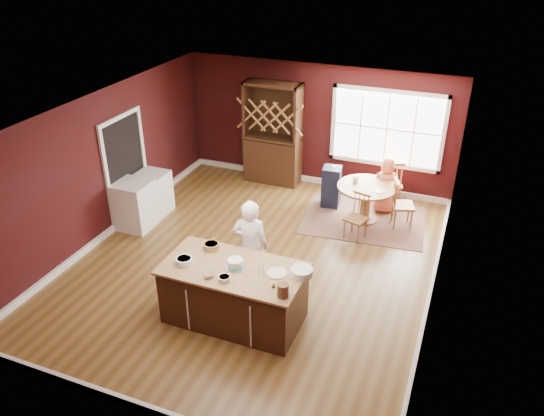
% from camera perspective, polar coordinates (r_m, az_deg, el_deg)
% --- Properties ---
extents(room_shell, '(7.00, 7.00, 7.00)m').
position_cam_1_polar(room_shell, '(8.69, -1.93, 1.59)').
color(room_shell, brown).
rests_on(room_shell, ground).
extents(window, '(2.36, 0.10, 1.66)m').
position_cam_1_polar(window, '(11.33, 12.26, 8.35)').
color(window, white).
rests_on(window, room_shell).
extents(doorway, '(0.08, 1.26, 2.13)m').
position_cam_1_polar(doorway, '(10.69, -15.40, 3.98)').
color(doorway, white).
rests_on(doorway, room_shell).
extents(kitchen_island, '(2.06, 1.08, 0.92)m').
position_cam_1_polar(kitchen_island, '(7.91, -4.09, -9.28)').
color(kitchen_island, '#392010').
rests_on(kitchen_island, ground).
extents(dining_table, '(1.15, 1.15, 0.75)m').
position_cam_1_polar(dining_table, '(10.55, 10.08, 1.30)').
color(dining_table, brown).
rests_on(dining_table, ground).
extents(baker, '(0.65, 0.49, 1.61)m').
position_cam_1_polar(baker, '(8.30, -2.35, -4.16)').
color(baker, white).
rests_on(baker, ground).
extents(layer_cake, '(0.31, 0.31, 0.13)m').
position_cam_1_polar(layer_cake, '(7.60, -3.97, -5.97)').
color(layer_cake, white).
rests_on(layer_cake, kitchen_island).
extents(bowl_blue, '(0.24, 0.24, 0.09)m').
position_cam_1_polar(bowl_blue, '(7.77, -9.43, -5.63)').
color(bowl_blue, white).
rests_on(bowl_blue, kitchen_island).
extents(bowl_yellow, '(0.25, 0.25, 0.09)m').
position_cam_1_polar(bowl_yellow, '(8.05, -6.54, -4.09)').
color(bowl_yellow, olive).
rests_on(bowl_yellow, kitchen_island).
extents(bowl_pink, '(0.16, 0.16, 0.06)m').
position_cam_1_polar(bowl_pink, '(7.46, -6.83, -7.19)').
color(bowl_pink, white).
rests_on(bowl_pink, kitchen_island).
extents(bowl_olive, '(0.18, 0.18, 0.07)m').
position_cam_1_polar(bowl_olive, '(7.37, -5.15, -7.56)').
color(bowl_olive, beige).
rests_on(bowl_olive, kitchen_island).
extents(drinking_glass, '(0.08, 0.08, 0.16)m').
position_cam_1_polar(drinking_glass, '(7.43, -1.20, -6.64)').
color(drinking_glass, silver).
rests_on(drinking_glass, kitchen_island).
extents(dinner_plate, '(0.29, 0.29, 0.02)m').
position_cam_1_polar(dinner_plate, '(7.48, 0.52, -7.02)').
color(dinner_plate, beige).
rests_on(dinner_plate, kitchen_island).
extents(white_tub, '(0.32, 0.32, 0.11)m').
position_cam_1_polar(white_tub, '(7.44, 3.20, -6.90)').
color(white_tub, white).
rests_on(white_tub, kitchen_island).
extents(stoneware_crock, '(0.16, 0.16, 0.19)m').
position_cam_1_polar(stoneware_crock, '(7.03, 1.17, -8.83)').
color(stoneware_crock, '#4A381B').
rests_on(stoneware_crock, kitchen_island).
extents(toy_figurine, '(0.05, 0.05, 0.08)m').
position_cam_1_polar(toy_figurine, '(7.21, 0.15, -8.26)').
color(toy_figurine, '#FAF629').
rests_on(toy_figurine, kitchen_island).
extents(rug, '(2.53, 2.05, 0.01)m').
position_cam_1_polar(rug, '(10.80, 9.85, -1.20)').
color(rug, brown).
rests_on(rug, ground).
extents(chair_east, '(0.51, 0.52, 0.99)m').
position_cam_1_polar(chair_east, '(10.50, 13.94, 0.49)').
color(chair_east, brown).
rests_on(chair_east, ground).
extents(chair_south, '(0.47, 0.46, 0.91)m').
position_cam_1_polar(chair_south, '(9.94, 9.02, -0.96)').
color(chair_south, brown).
rests_on(chair_south, ground).
extents(chair_north, '(0.56, 0.55, 1.04)m').
position_cam_1_polar(chair_north, '(11.26, 12.63, 2.75)').
color(chair_north, brown).
rests_on(chair_north, ground).
extents(seated_woman, '(0.66, 0.52, 1.18)m').
position_cam_1_polar(seated_woman, '(10.96, 12.18, 2.48)').
color(seated_woman, '#F17A57').
rests_on(seated_woman, ground).
extents(high_chair, '(0.41, 0.41, 0.90)m').
position_cam_1_polar(high_chair, '(11.04, 6.39, 2.38)').
color(high_chair, '#181C38').
rests_on(high_chair, ground).
extents(toddler, '(0.18, 0.14, 0.26)m').
position_cam_1_polar(toddler, '(10.89, 6.76, 4.04)').
color(toddler, '#8CA5BF').
rests_on(toddler, high_chair).
extents(table_plate, '(0.19, 0.19, 0.01)m').
position_cam_1_polar(table_plate, '(10.29, 11.53, 1.79)').
color(table_plate, beige).
rests_on(table_plate, dining_table).
extents(table_cup, '(0.13, 0.13, 0.10)m').
position_cam_1_polar(table_cup, '(10.56, 8.97, 3.02)').
color(table_cup, silver).
rests_on(table_cup, dining_table).
extents(hutch, '(1.25, 0.52, 2.28)m').
position_cam_1_polar(hutch, '(11.83, 0.08, 8.01)').
color(hutch, '#342213').
rests_on(hutch, ground).
extents(washer, '(0.65, 0.63, 0.94)m').
position_cam_1_polar(washer, '(10.52, -14.55, 0.30)').
color(washer, silver).
rests_on(washer, ground).
extents(dryer, '(0.60, 0.58, 0.87)m').
position_cam_1_polar(dryer, '(10.99, -12.66, 1.60)').
color(dryer, white).
rests_on(dryer, ground).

